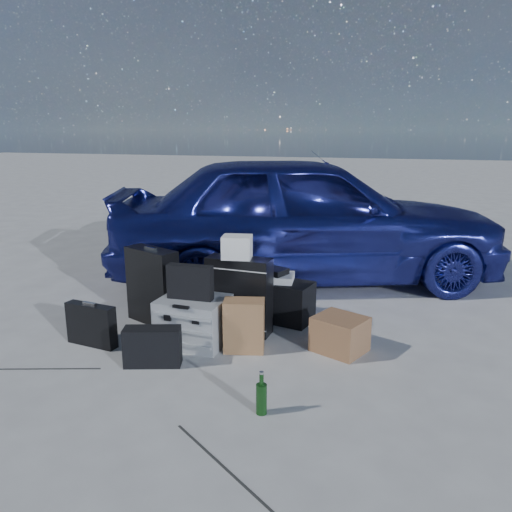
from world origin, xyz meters
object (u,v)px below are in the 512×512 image
Objects in this scene: car at (305,217)px; cardboard_box at (340,334)px; pelican_case at (194,321)px; duffel_bag at (272,299)px; suitcase_left at (153,286)px; green_bottle at (261,394)px; briefcase at (91,325)px; suitcase_right at (239,295)px.

car is 2.12m from cardboard_box.
pelican_case is 0.89m from duffel_bag.
green_bottle is at bearing -18.15° from suitcase_left.
car is 6.37× the size of suitcase_left.
briefcase is 0.67× the size of suitcase_right.
car is at bearing 78.91° from pelican_case.
suitcase_left is at bearing -146.04° from duffel_bag.
pelican_case is 0.47m from suitcase_right.
suitcase_right is at bearing 52.36° from pelican_case.
pelican_case is (-0.51, -2.10, -0.57)m from car.
cardboard_box is at bearing -5.64° from suitcase_right.
car is 16.20× the size of green_bottle.
duffel_bag is (1.29, 1.05, 0.01)m from briefcase.
cardboard_box is at bearing 179.29° from car.
pelican_case reaches higher than duffel_bag.
car is 8.22× the size of pelican_case.
car is at bearing 68.55° from briefcase.
suitcase_left reaches higher than cardboard_box.
pelican_case is at bearing -127.12° from suitcase_right.
car is at bearing 96.78° from green_bottle.
cardboard_box is at bearing 18.27° from suitcase_left.
suitcase_right is (1.09, 0.64, 0.16)m from briefcase.
duffel_bag is at bearing 158.11° from car.
cardboard_box is at bearing 21.18° from briefcase.
car reaches higher than duffel_bag.
green_bottle is (-0.34, -1.09, -0.01)m from cardboard_box.
duffel_bag is (0.20, 0.41, -0.15)m from suitcase_right.
car is 5.88× the size of duffel_bag.
suitcase_left is 1.78m from cardboard_box.
briefcase is at bearing -157.29° from pelican_case.
duffel_bag is 0.91m from cardboard_box.
duffel_bag reaches higher than cardboard_box.
cardboard_box reaches higher than green_bottle.
pelican_case reaches higher than green_bottle.
cardboard_box is (0.92, -0.14, -0.20)m from suitcase_right.
suitcase_left is 1.03× the size of suitcase_right.
suitcase_left is (-1.07, -1.77, -0.41)m from car.
duffel_bag is at bearing 102.99° from green_bottle.
pelican_case is 0.72× the size of duffel_bag.
car is at bearing 81.29° from suitcase_left.
pelican_case is 0.80× the size of suitcase_right.
duffel_bag reaches higher than briefcase.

